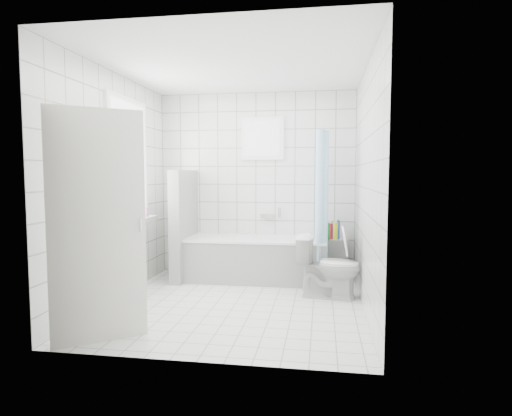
# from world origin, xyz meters

# --- Properties ---
(ground) EXTENTS (3.00, 3.00, 0.00)m
(ground) POSITION_xyz_m (0.00, 0.00, 0.00)
(ground) COLOR white
(ground) RESTS_ON ground
(ceiling) EXTENTS (3.00, 3.00, 0.00)m
(ceiling) POSITION_xyz_m (0.00, 0.00, 2.60)
(ceiling) COLOR white
(ceiling) RESTS_ON ground
(wall_back) EXTENTS (2.80, 0.02, 2.60)m
(wall_back) POSITION_xyz_m (0.00, 1.50, 1.30)
(wall_back) COLOR white
(wall_back) RESTS_ON ground
(wall_front) EXTENTS (2.80, 0.02, 2.60)m
(wall_front) POSITION_xyz_m (0.00, -1.50, 1.30)
(wall_front) COLOR white
(wall_front) RESTS_ON ground
(wall_left) EXTENTS (0.02, 3.00, 2.60)m
(wall_left) POSITION_xyz_m (-1.40, 0.00, 1.30)
(wall_left) COLOR white
(wall_left) RESTS_ON ground
(wall_right) EXTENTS (0.02, 3.00, 2.60)m
(wall_right) POSITION_xyz_m (1.40, 0.00, 1.30)
(wall_right) COLOR white
(wall_right) RESTS_ON ground
(window_left) EXTENTS (0.01, 0.90, 1.40)m
(window_left) POSITION_xyz_m (-1.35, 0.30, 1.60)
(window_left) COLOR white
(window_left) RESTS_ON wall_left
(window_back) EXTENTS (0.50, 0.01, 0.50)m
(window_back) POSITION_xyz_m (0.10, 1.46, 1.95)
(window_back) COLOR white
(window_back) RESTS_ON wall_back
(window_sill) EXTENTS (0.18, 1.02, 0.08)m
(window_sill) POSITION_xyz_m (-1.31, 0.30, 0.86)
(window_sill) COLOR white
(window_sill) RESTS_ON wall_left
(door) EXTENTS (0.66, 0.52, 2.00)m
(door) POSITION_xyz_m (-0.93, -1.24, 1.00)
(door) COLOR silver
(door) RESTS_ON ground
(bathtub) EXTENTS (1.89, 0.77, 0.58)m
(bathtub) POSITION_xyz_m (0.07, 1.12, 0.29)
(bathtub) COLOR white
(bathtub) RESTS_ON ground
(partition_wall) EXTENTS (0.15, 0.85, 1.50)m
(partition_wall) POSITION_xyz_m (-0.94, 1.07, 0.75)
(partition_wall) COLOR white
(partition_wall) RESTS_ON ground
(tiled_ledge) EXTENTS (0.40, 0.24, 0.55)m
(tiled_ledge) POSITION_xyz_m (1.10, 1.38, 0.28)
(tiled_ledge) COLOR white
(tiled_ledge) RESTS_ON ground
(toilet) EXTENTS (0.76, 0.49, 0.74)m
(toilet) POSITION_xyz_m (1.03, 0.42, 0.37)
(toilet) COLOR white
(toilet) RESTS_ON ground
(curtain_rod) EXTENTS (0.02, 0.80, 0.02)m
(curtain_rod) POSITION_xyz_m (0.95, 1.10, 2.00)
(curtain_rod) COLOR silver
(curtain_rod) RESTS_ON wall_back
(shower_curtain) EXTENTS (0.14, 0.48, 1.78)m
(shower_curtain) POSITION_xyz_m (0.95, 0.97, 1.10)
(shower_curtain) COLOR #55BCFA
(shower_curtain) RESTS_ON curtain_rod
(tub_faucet) EXTENTS (0.18, 0.06, 0.06)m
(tub_faucet) POSITION_xyz_m (0.17, 1.46, 0.85)
(tub_faucet) COLOR silver
(tub_faucet) RESTS_ON wall_back
(sill_bottles) EXTENTS (0.19, 0.72, 0.33)m
(sill_bottles) POSITION_xyz_m (-1.30, 0.14, 1.03)
(sill_bottles) COLOR #D452A5
(sill_bottles) RESTS_ON window_sill
(ledge_bottles) EXTENTS (0.20, 0.17, 0.26)m
(ledge_bottles) POSITION_xyz_m (1.10, 1.34, 0.67)
(ledge_bottles) COLOR blue
(ledge_bottles) RESTS_ON tiled_ledge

